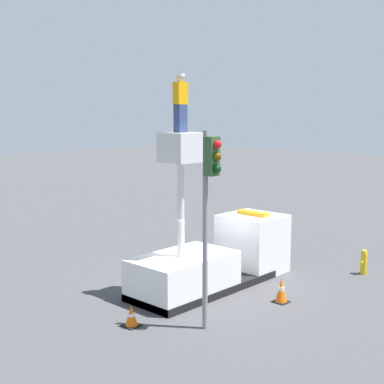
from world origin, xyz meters
TOP-DOWN VIEW (x-y plane):
  - ground_plane at (0.00, 0.00)m, footprint 120.00×120.00m
  - bucket_truck at (0.59, 0.00)m, footprint 6.31×2.08m
  - worker at (-1.08, 0.00)m, footprint 0.40×0.26m
  - traffic_light_pole at (-2.45, -2.38)m, footprint 0.34×0.57m
  - fire_hydrant at (5.13, -3.13)m, footprint 0.46×0.22m
  - traffic_cone_rear at (-3.72, -0.68)m, footprint 0.43×0.43m
  - traffic_cone_curbside at (0.64, -2.60)m, footprint 0.44×0.44m

SIDE VIEW (x-z plane):
  - ground_plane at x=0.00m, z-range 0.00..0.00m
  - traffic_cone_rear at x=-3.72m, z-range -0.02..0.57m
  - traffic_cone_curbside at x=0.64m, z-range -0.02..0.77m
  - fire_hydrant at x=5.13m, z-range -0.01..0.91m
  - bucket_truck at x=0.59m, z-range -1.63..3.53m
  - traffic_light_pole at x=-2.45m, z-range 1.10..6.41m
  - worker at x=-1.08m, z-range 5.17..6.91m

